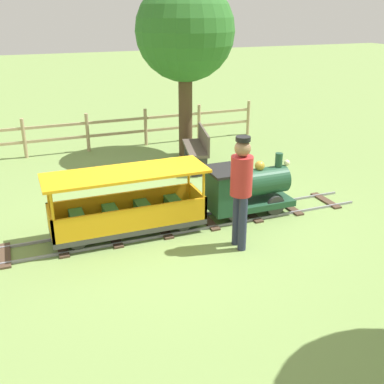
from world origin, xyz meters
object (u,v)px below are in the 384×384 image
at_px(locomotive, 245,188).
at_px(passenger_car, 128,209).
at_px(oak_tree_near, 185,33).
at_px(conductor_person, 241,184).
at_px(park_bench, 198,148).

distance_m(locomotive, passenger_car, 1.94).
bearing_deg(oak_tree_near, conductor_person, -11.06).
xyz_separation_m(passenger_car, oak_tree_near, (-3.50, 2.23, 2.26)).
distance_m(passenger_car, oak_tree_near, 4.72).
relative_size(locomotive, park_bench, 1.06).
height_order(locomotive, oak_tree_near, oak_tree_near).
distance_m(locomotive, conductor_person, 1.18).
bearing_deg(park_bench, conductor_person, -12.67).
xyz_separation_m(locomotive, passenger_car, (0.00, -1.94, -0.06)).
bearing_deg(locomotive, park_bench, 175.19).
relative_size(park_bench, oak_tree_near, 0.36).
relative_size(passenger_car, park_bench, 1.73).
bearing_deg(conductor_person, oak_tree_near, 168.94).
relative_size(locomotive, passenger_car, 0.61).
distance_m(locomotive, oak_tree_near, 4.14).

